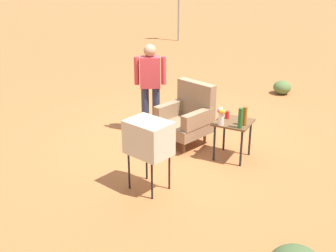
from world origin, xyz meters
The scene contains 12 objects.
ground_plane centered at (0.00, 0.00, 0.00)m, with size 60.00×60.00×0.00m, color #AD6033.
armchair centered at (0.25, -0.03, 0.50)m, with size 0.96×0.97×1.06m.
side_table centered at (1.16, -0.26, 0.54)m, with size 0.56×0.56×0.64m.
tv_on_stand centered at (0.45, -1.75, 0.78)m, with size 0.69×0.57×1.03m.
person_standing centered at (-0.56, 0.12, 0.94)m, with size 0.51×0.37×1.64m.
road_sign centered at (-3.89, 8.16, 1.38)m, with size 0.33×0.33×2.44m.
soda_can_red centered at (1.02, -0.18, 0.70)m, with size 0.07×0.07×0.12m, color red.
bottle_tall_amber centered at (1.36, -0.34, 0.79)m, with size 0.07×0.07×0.30m, color brown.
bottle_wine_green centered at (1.33, -0.47, 0.80)m, with size 0.07×0.07×0.32m, color #1E5623.
bottle_short_clear centered at (0.94, -0.28, 0.74)m, with size 0.06×0.06×0.20m, color silver.
flower_vase centered at (1.03, -0.50, 0.78)m, with size 0.14×0.10×0.27m.
shrub_near centered at (1.06, 3.51, 0.16)m, with size 0.41×0.41×0.32m, color #516B38.
Camera 1 is at (3.20, -6.54, 3.20)m, focal length 47.21 mm.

